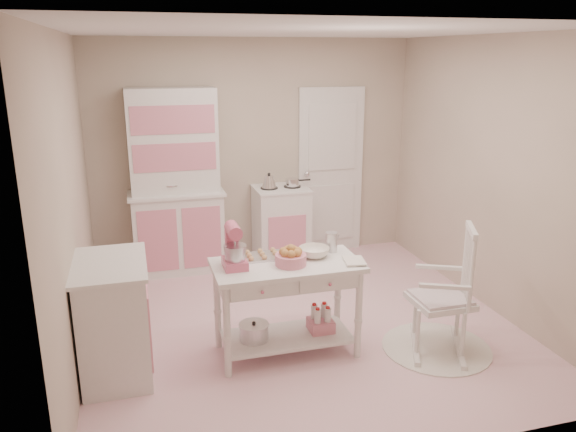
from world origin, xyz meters
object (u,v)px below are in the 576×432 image
object	(u,v)px
hutch	(176,183)
stand_mixer	(234,247)
base_cabinet	(114,318)
rocking_chair	(441,289)
work_table	(287,308)
stove	(281,225)
bread_basket	(291,260)

from	to	relation	value
hutch	stand_mixer	world-z (taller)	hutch
hutch	base_cabinet	bearing A→B (deg)	-108.12
rocking_chair	work_table	world-z (taller)	rocking_chair
rocking_chair	stove	bearing A→B (deg)	132.07
stove	bread_basket	bearing A→B (deg)	-102.96
base_cabinet	bread_basket	bearing A→B (deg)	-5.00
hutch	base_cabinet	size ratio (longest dim) A/B	2.26
base_cabinet	stand_mixer	world-z (taller)	stand_mixer
base_cabinet	work_table	world-z (taller)	base_cabinet
hutch	stove	bearing A→B (deg)	-2.39
rocking_chair	work_table	size ratio (longest dim) A/B	0.92
stove	work_table	xyz separation A→B (m)	(-0.51, -2.08, -0.06)
work_table	stand_mixer	size ratio (longest dim) A/B	3.53
work_table	stand_mixer	world-z (taller)	stand_mixer
rocking_chair	bread_basket	world-z (taller)	rocking_chair
stove	base_cabinet	distance (m)	2.74
base_cabinet	stand_mixer	bearing A→B (deg)	-3.10
hutch	base_cabinet	distance (m)	2.24
work_table	base_cabinet	bearing A→B (deg)	177.02
hutch	work_table	world-z (taller)	hutch
rocking_chair	stand_mixer	world-z (taller)	stand_mixer
stove	base_cabinet	bearing A→B (deg)	-133.05
hutch	rocking_chair	size ratio (longest dim) A/B	1.89
rocking_chair	work_table	distance (m)	1.29
hutch	bread_basket	bearing A→B (deg)	-71.91
base_cabinet	rocking_chair	distance (m)	2.64
stand_mixer	bread_basket	xyz separation A→B (m)	(0.44, -0.07, -0.12)
stove	stand_mixer	distance (m)	2.31
hutch	stove	xyz separation A→B (m)	(1.20, -0.05, -0.58)
stove	stand_mixer	bearing A→B (deg)	-114.33
stove	stand_mixer	size ratio (longest dim) A/B	2.71
stove	work_table	world-z (taller)	stove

